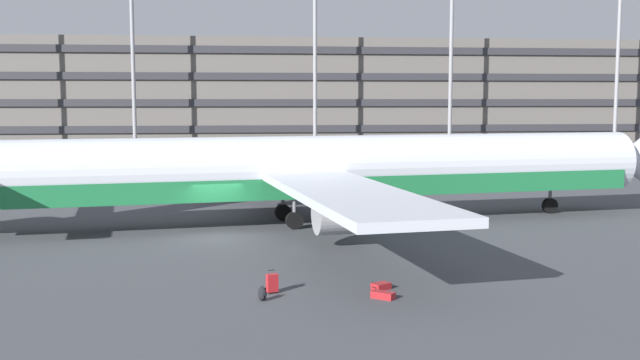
% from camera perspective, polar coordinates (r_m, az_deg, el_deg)
% --- Properties ---
extents(ground_plane, '(600.00, 600.00, 0.00)m').
position_cam_1_polar(ground_plane, '(37.32, -7.82, -4.26)').
color(ground_plane, '#424449').
extents(terminal_structure, '(124.03, 21.22, 12.76)m').
position_cam_1_polar(terminal_structure, '(83.87, -6.97, 5.91)').
color(terminal_structure, '#605B56').
rests_on(terminal_structure, ground_plane).
extents(airliner, '(43.22, 35.36, 9.88)m').
position_cam_1_polar(airliner, '(40.24, -0.93, 0.71)').
color(airliner, silver).
rests_on(airliner, ground_plane).
extents(light_mast_center_left, '(1.80, 0.50, 25.78)m').
position_cam_1_polar(light_mast_center_left, '(69.69, -14.17, 12.52)').
color(light_mast_center_left, gray).
rests_on(light_mast_center_left, ground_plane).
extents(light_mast_center_right, '(1.80, 0.50, 18.70)m').
position_cam_1_polar(light_mast_center_right, '(69.09, -0.38, 9.73)').
color(light_mast_center_right, gray).
rests_on(light_mast_center_right, ground_plane).
extents(light_mast_right, '(1.80, 0.50, 26.57)m').
position_cam_1_polar(light_mast_right, '(71.85, 10.03, 12.74)').
color(light_mast_right, gray).
rests_on(light_mast_right, ground_plane).
extents(light_mast_far_right, '(1.80, 0.50, 21.95)m').
position_cam_1_polar(light_mast_far_right, '(77.70, 21.82, 10.14)').
color(light_mast_far_right, gray).
rests_on(light_mast_far_right, ground_plane).
extents(suitcase_laid_flat, '(0.44, 0.34, 0.81)m').
position_cam_1_polar(suitcase_laid_flat, '(26.30, -3.67, -7.83)').
color(suitcase_laid_flat, '#B21E23').
rests_on(suitcase_laid_flat, ground_plane).
extents(suitcase_black, '(0.75, 0.69, 0.23)m').
position_cam_1_polar(suitcase_black, '(26.90, 4.68, -8.07)').
color(suitcase_black, '#B21E23').
rests_on(suitcase_black, ground_plane).
extents(suitcase_red, '(0.84, 0.78, 0.23)m').
position_cam_1_polar(suitcase_red, '(25.72, 4.83, -8.74)').
color(suitcase_red, '#B21E23').
rests_on(suitcase_red, ground_plane).
extents(backpack_teal, '(0.36, 0.32, 0.53)m').
position_cam_1_polar(backpack_teal, '(25.35, -4.43, -8.68)').
color(backpack_teal, black).
rests_on(backpack_teal, ground_plane).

